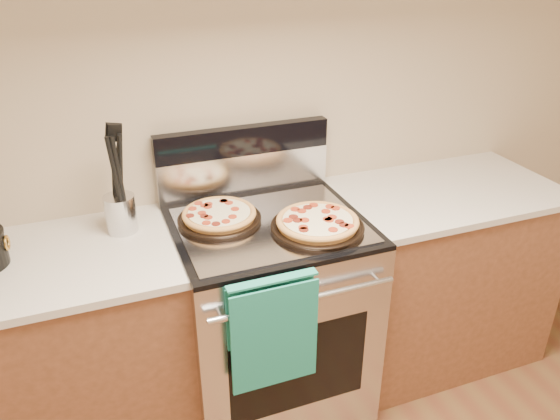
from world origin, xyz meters
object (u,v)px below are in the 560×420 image
object	(u,v)px
pepperoni_pizza_back	(219,216)
utensil_crock	(121,214)
range_body	(269,317)
pepperoni_pizza_front	(317,224)

from	to	relation	value
pepperoni_pizza_back	utensil_crock	xyz separation A→B (m)	(-0.37, 0.09, 0.04)
range_body	utensil_crock	bearing A→B (deg)	164.07
range_body	pepperoni_pizza_back	size ratio (longest dim) A/B	2.76
pepperoni_pizza_back	pepperoni_pizza_front	bearing A→B (deg)	-30.86
range_body	pepperoni_pizza_back	xyz separation A→B (m)	(-0.18, 0.07, 0.50)
utensil_crock	pepperoni_pizza_back	bearing A→B (deg)	-13.19
pepperoni_pizza_back	utensil_crock	bearing A→B (deg)	166.81
range_body	pepperoni_pizza_front	bearing A→B (deg)	-40.04
range_body	pepperoni_pizza_front	size ratio (longest dim) A/B	2.53
pepperoni_pizza_front	utensil_crock	distance (m)	0.76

